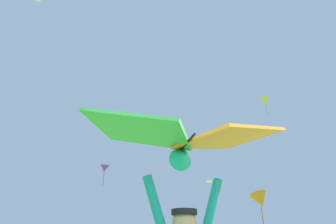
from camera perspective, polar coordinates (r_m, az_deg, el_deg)
name	(u,v)px	position (r m, az deg, el deg)	size (l,w,h in m)	color
held_stunt_kite	(185,139)	(2.95, 3.35, -5.36)	(2.07, 1.21, 0.43)	black
distant_kite_teal_mid_right	(160,124)	(27.72, -1.59, -2.29)	(1.33, 1.47, 2.40)	#19B2AD
distant_kite_yellow_overhead_distant	(265,101)	(31.50, 18.45, 2.08)	(1.22, 1.19, 2.13)	yellow
distant_kite_purple_mid_left	(104,168)	(27.75, -12.28, -10.69)	(1.21, 1.27, 2.03)	purple
distant_kite_magenta_high_left	(160,121)	(30.97, -1.47, -1.83)	(1.55, 1.73, 2.66)	#DB2393
distant_kite_white_low_right	(209,181)	(38.40, 8.00, -13.22)	(1.08, 1.07, 0.33)	white
distant_kite_orange_high_right	(260,200)	(24.18, 17.56, -16.06)	(1.47, 1.55, 3.16)	orange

